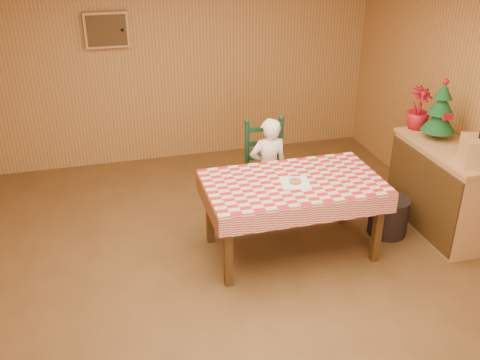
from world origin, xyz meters
name	(u,v)px	position (x,y,z in m)	size (l,w,h in m)	color
ground	(246,284)	(0.00, 0.00, 0.00)	(6.00, 6.00, 0.00)	brown
cabin_walls	(229,69)	(0.00, 0.53, 1.83)	(5.10, 6.05, 2.65)	#AC783E
dining_table	(293,188)	(0.57, 0.41, 0.69)	(1.66, 0.96, 0.77)	#462C12
ladder_chair	(267,171)	(0.57, 1.19, 0.50)	(0.44, 0.40, 1.08)	black
seated_child	(268,168)	(0.57, 1.14, 0.56)	(0.41, 0.27, 1.12)	white
napkin	(295,183)	(0.57, 0.36, 0.77)	(0.26, 0.26, 0.00)	white
donut	(295,181)	(0.57, 0.36, 0.79)	(0.11, 0.11, 0.04)	#BA8042
shelf_unit	(442,189)	(2.20, 0.40, 0.47)	(0.54, 1.24, 0.93)	tan
crate	(480,151)	(2.21, 0.00, 1.06)	(0.30, 0.30, 0.25)	tan
christmas_tree	(441,112)	(2.21, 0.65, 1.21)	(0.34, 0.34, 0.62)	#462C12
flower_arrangement	(419,108)	(2.16, 0.95, 1.15)	(0.25, 0.25, 0.45)	maroon
storage_bin	(388,216)	(1.65, 0.45, 0.20)	(0.40, 0.40, 0.40)	black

